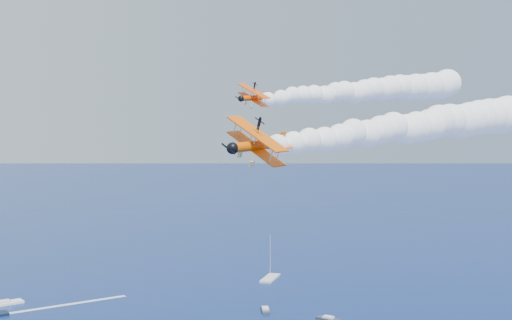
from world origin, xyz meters
TOP-DOWN VIEW (x-y plane):
  - biplane_lead at (17.11, 36.59)m, footprint 6.95×8.38m
  - biplane_trail at (-3.88, 8.80)m, footprint 9.01×10.95m
  - smoke_trail_lead at (44.81, 36.81)m, footprint 55.53×6.91m
  - smoke_trail_trail at (23.81, 9.38)m, footprint 55.61×8.28m

SIDE VIEW (x-z plane):
  - biplane_trail at x=-3.88m, z-range 50.31..59.84m
  - smoke_trail_trail at x=23.81m, z-range 52.04..62.30m
  - biplane_lead at x=17.11m, z-range 58.33..65.48m
  - smoke_trail_lead at x=44.81m, z-range 58.87..69.13m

